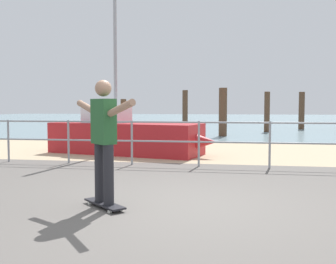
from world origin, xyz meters
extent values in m
cube|color=#605B56|center=(0.00, -1.00, 0.00)|extent=(24.00, 10.00, 0.04)
cube|color=tan|center=(0.00, 7.00, 0.00)|extent=(24.00, 6.00, 0.04)
cube|color=#75939E|center=(0.00, 35.00, 0.00)|extent=(72.00, 50.00, 0.04)
cylinder|color=gray|center=(-4.73, 3.60, 0.53)|extent=(0.05, 0.05, 1.05)
cylinder|color=gray|center=(-3.17, 3.60, 0.53)|extent=(0.05, 0.05, 1.05)
cylinder|color=gray|center=(-1.61, 3.60, 0.53)|extent=(0.05, 0.05, 1.05)
cylinder|color=gray|center=(-0.05, 3.60, 0.53)|extent=(0.05, 0.05, 1.05)
cylinder|color=gray|center=(1.51, 3.60, 0.53)|extent=(0.05, 0.05, 1.05)
cylinder|color=gray|center=(-1.61, 3.60, 1.02)|extent=(12.47, 0.04, 0.04)
cylinder|color=gray|center=(-1.61, 3.60, 0.58)|extent=(12.47, 0.04, 0.04)
cube|color=#B21E23|center=(-2.37, 5.72, 0.45)|extent=(4.61, 2.42, 0.90)
cone|color=#B21E23|center=(-0.23, 5.19, 0.45)|extent=(1.25, 1.01, 0.77)
cylinder|color=#9EA0A5|center=(-2.66, 5.79, 2.96)|extent=(0.10, 0.10, 4.13)
cube|color=silver|center=(-2.95, 5.86, 1.15)|extent=(1.38, 1.16, 0.50)
cube|color=black|center=(-0.97, -0.29, 0.07)|extent=(0.73, 0.69, 0.02)
cylinder|color=silver|center=(-0.71, -0.42, 0.03)|extent=(0.06, 0.06, 0.06)
cylinder|color=silver|center=(-0.82, -0.54, 0.03)|extent=(0.06, 0.06, 0.06)
cylinder|color=silver|center=(-1.13, -0.04, 0.03)|extent=(0.06, 0.06, 0.06)
cylinder|color=silver|center=(-1.24, -0.16, 0.03)|extent=(0.06, 0.06, 0.06)
cylinder|color=#26262B|center=(-0.89, -0.37, 0.48)|extent=(0.14, 0.14, 0.80)
cylinder|color=#26262B|center=(-1.06, -0.21, 0.48)|extent=(0.14, 0.14, 0.80)
cube|color=#26592D|center=(-0.97, -0.29, 1.18)|extent=(0.40, 0.39, 0.60)
sphere|color=#9E755B|center=(-0.97, -0.29, 1.62)|extent=(0.22, 0.22, 0.22)
cylinder|color=#9E755B|center=(-0.65, -0.59, 1.36)|extent=(0.47, 0.44, 0.23)
cylinder|color=#9E755B|center=(-1.30, 0.01, 1.36)|extent=(0.47, 0.44, 0.23)
cylinder|color=#513826|center=(-4.20, 12.04, 0.85)|extent=(0.25, 0.25, 1.69)
cylinder|color=#513826|center=(-2.00, 16.76, 1.13)|extent=(0.30, 0.30, 2.26)
cylinder|color=#513826|center=(0.20, 12.89, 1.10)|extent=(0.37, 0.37, 2.20)
cylinder|color=#513826|center=(2.41, 16.30, 1.07)|extent=(0.29, 0.29, 2.13)
cylinder|color=#513826|center=(4.61, 19.18, 1.10)|extent=(0.34, 0.34, 2.21)
camera|label=1|loc=(0.76, -5.42, 1.39)|focal=42.94mm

